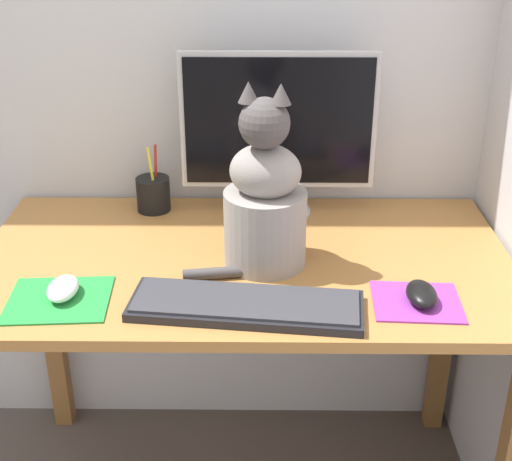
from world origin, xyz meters
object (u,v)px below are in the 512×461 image
(monitor, at_px, (278,130))
(cat, at_px, (265,200))
(pen_cup, at_px, (153,194))
(computer_mouse_left, at_px, (63,289))
(keyboard, at_px, (246,305))
(computer_mouse_right, at_px, (421,294))

(monitor, height_order, cat, monitor)
(cat, bearing_deg, pen_cup, 146.09)
(pen_cup, bearing_deg, computer_mouse_left, -105.76)
(keyboard, relative_size, cat, 1.16)
(cat, bearing_deg, computer_mouse_right, -16.60)
(computer_mouse_left, distance_m, computer_mouse_right, 0.72)
(cat, xyz_separation_m, pen_cup, (-0.29, 0.29, -0.11))
(computer_mouse_right, xyz_separation_m, cat, (-0.31, 0.17, 0.13))
(keyboard, distance_m, cat, 0.24)
(computer_mouse_right, distance_m, cat, 0.38)
(monitor, xyz_separation_m, keyboard, (-0.07, -0.46, -0.21))
(monitor, bearing_deg, cat, -97.00)
(keyboard, bearing_deg, cat, 85.87)
(keyboard, xyz_separation_m, computer_mouse_left, (-0.37, 0.04, 0.01))
(monitor, relative_size, computer_mouse_right, 4.74)
(computer_mouse_left, bearing_deg, computer_mouse_right, -1.14)
(computer_mouse_left, height_order, computer_mouse_right, same)
(computer_mouse_right, bearing_deg, keyboard, -175.19)
(monitor, bearing_deg, computer_mouse_left, -136.40)
(cat, bearing_deg, keyboard, -89.15)
(computer_mouse_left, height_order, pen_cup, pen_cup)
(computer_mouse_left, xyz_separation_m, cat, (0.41, 0.15, 0.13))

